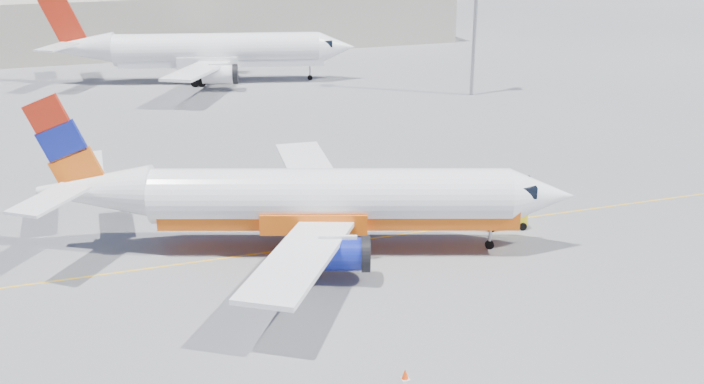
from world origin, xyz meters
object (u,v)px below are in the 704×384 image
object	(u,v)px
main_jet	(314,199)
traffic_cone	(405,374)
gse_tug	(503,214)
second_jet	(208,51)

from	to	relation	value
main_jet	traffic_cone	xyz separation A→B (m)	(0.10, -14.83, -3.05)
gse_tug	traffic_cone	xyz separation A→B (m)	(-12.65, -14.37, -0.67)
main_jet	gse_tug	xyz separation A→B (m)	(12.75, -0.46, -2.39)
main_jet	gse_tug	bearing A→B (deg)	15.94
main_jet	gse_tug	world-z (taller)	main_jet
second_jet	traffic_cone	bearing A→B (deg)	-77.21
second_jet	gse_tug	size ratio (longest dim) A/B	12.19
gse_tug	traffic_cone	bearing A→B (deg)	-120.95
main_jet	traffic_cone	size ratio (longest dim) A/B	61.53
second_jet	traffic_cone	distance (m)	64.62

